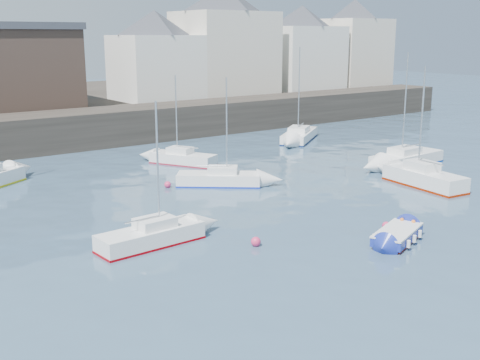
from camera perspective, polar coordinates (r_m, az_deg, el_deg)
water at (r=25.60m, az=16.32°, el=-8.39°), size 220.00×220.00×0.00m
quay_wall at (r=53.30m, az=-14.88°, el=4.70°), size 90.00×5.00×3.00m
land_strip at (r=70.24m, az=-20.38°, el=6.28°), size 90.00×32.00×2.80m
bldg_east_a at (r=68.44m, az=-1.45°, el=13.17°), size 13.36×13.36×11.80m
bldg_east_b at (r=74.93m, az=5.86°, el=12.42°), size 11.88×11.88×9.95m
bldg_east_c at (r=81.23m, az=10.70°, el=12.71°), size 11.14×11.14×10.95m
bldg_east_d at (r=63.30m, az=-8.01°, el=11.70°), size 11.14×11.14×8.95m
blue_dinghy at (r=28.76m, az=14.69°, el=-5.08°), size 3.62×2.51×0.63m
sailboat_a at (r=27.73m, az=-8.41°, el=-5.23°), size 5.13×1.94×6.55m
sailboat_b at (r=38.25m, az=-1.99°, el=0.15°), size 5.18×4.64×6.81m
sailboat_c at (r=39.66m, az=17.04°, el=0.23°), size 2.50×5.87×7.50m
sailboat_d at (r=45.87m, az=15.50°, el=1.99°), size 6.48×2.36×8.15m
sailboat_f at (r=44.66m, az=-5.45°, el=2.08°), size 3.79×5.19×6.53m
sailboat_g at (r=54.88m, az=5.65°, el=4.25°), size 6.54×5.57×8.32m
buoy_near at (r=27.50m, az=1.50°, el=-6.27°), size 0.45×0.45×0.45m
buoy_mid at (r=30.63m, az=13.67°, el=-4.56°), size 0.41×0.41×0.41m
buoy_far at (r=38.02m, az=-6.87°, el=-0.72°), size 0.43×0.43×0.43m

